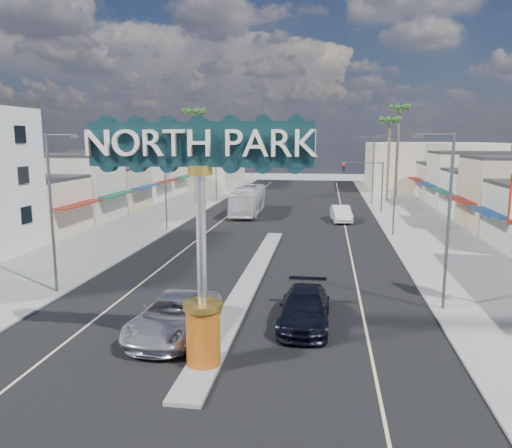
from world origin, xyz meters
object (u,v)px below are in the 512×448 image
(traffic_signal_left, at_px, (213,175))
(car_parked_right, at_px, (341,214))
(streetlight_l_near, at_px, (54,205))
(streetlight_l_far, at_px, (217,165))
(streetlight_r_near, at_px, (446,213))
(palm_left_far, at_px, (194,117))
(streetlight_r_far, at_px, (372,166))
(traffic_signal_right, at_px, (367,177))
(palm_right_mid, at_px, (390,124))
(city_bus, at_px, (248,200))
(gateway_sign, at_px, (201,216))
(streetlight_r_mid, at_px, (393,180))
(suv_right, at_px, (305,308))
(streetlight_l_mid, at_px, (167,177))
(palm_right_far, at_px, (399,113))
(suv_left, at_px, (174,316))

(traffic_signal_left, height_order, car_parked_right, traffic_signal_left)
(streetlight_l_near, bearing_deg, streetlight_l_far, 90.00)
(streetlight_r_near, height_order, car_parked_right, streetlight_r_near)
(palm_left_far, bearing_deg, streetlight_r_far, 4.88)
(streetlight_l_near, distance_m, car_parked_right, 32.25)
(traffic_signal_left, distance_m, traffic_signal_right, 18.37)
(palm_right_mid, bearing_deg, city_bus, -139.84)
(gateway_sign, distance_m, traffic_signal_left, 43.04)
(streetlight_r_mid, relative_size, suv_right, 1.59)
(streetlight_l_mid, bearing_deg, gateway_sign, -69.58)
(city_bus, bearing_deg, suv_right, -76.94)
(traffic_signal_right, relative_size, car_parked_right, 1.15)
(traffic_signal_right, height_order, palm_left_far, palm_left_far)
(traffic_signal_right, height_order, car_parked_right, traffic_signal_right)
(palm_right_far, height_order, suv_right, palm_right_far)
(streetlight_l_far, distance_m, streetlight_r_far, 20.87)
(streetlight_l_mid, relative_size, streetlight_l_far, 1.00)
(streetlight_r_mid, distance_m, palm_left_far, 31.47)
(traffic_signal_right, distance_m, palm_left_far, 24.09)
(palm_right_mid, relative_size, suv_left, 1.91)
(traffic_signal_right, bearing_deg, city_bus, -168.82)
(streetlight_l_mid, xyz_separation_m, streetlight_r_near, (20.87, -20.00, 0.00))
(streetlight_r_far, xyz_separation_m, palm_right_mid, (2.57, 4.00, 5.54))
(palm_right_mid, xyz_separation_m, city_bus, (-17.41, -14.69, -9.00))
(streetlight_r_near, bearing_deg, palm_right_mid, 86.81)
(palm_left_far, bearing_deg, palm_right_far, 23.20)
(streetlight_l_mid, xyz_separation_m, suv_right, (14.09, -23.02, -4.24))
(streetlight_r_far, relative_size, suv_left, 1.42)
(palm_right_mid, bearing_deg, streetlight_l_mid, -132.03)
(palm_right_mid, xyz_separation_m, car_parked_right, (-6.85, -18.67, -9.74))
(streetlight_l_near, bearing_deg, palm_right_far, 63.94)
(streetlight_l_far, xyz_separation_m, streetlight_r_far, (20.87, 0.00, 0.00))
(suv_left, bearing_deg, palm_right_mid, 77.60)
(traffic_signal_right, height_order, palm_right_far, palm_right_far)
(streetlight_r_mid, bearing_deg, traffic_signal_left, 144.50)
(streetlight_l_near, xyz_separation_m, streetlight_r_near, (20.87, 0.00, 0.00))
(streetlight_l_mid, relative_size, palm_right_far, 0.64)
(streetlight_l_near, height_order, suv_right, streetlight_l_near)
(streetlight_l_mid, relative_size, car_parked_right, 1.73)
(streetlight_r_mid, bearing_deg, palm_right_mid, 84.36)
(streetlight_l_near, bearing_deg, traffic_signal_left, 87.90)
(streetlight_r_mid, bearing_deg, palm_left_far, 139.52)
(streetlight_l_mid, relative_size, suv_right, 1.59)
(traffic_signal_left, bearing_deg, traffic_signal_right, 0.00)
(streetlight_r_near, relative_size, suv_right, 1.59)
(traffic_signal_left, relative_size, streetlight_l_near, 0.67)
(suv_left, relative_size, city_bus, 0.55)
(suv_left, bearing_deg, gateway_sign, -50.67)
(streetlight_r_far, relative_size, palm_left_far, 0.69)
(streetlight_r_far, distance_m, city_bus, 18.62)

